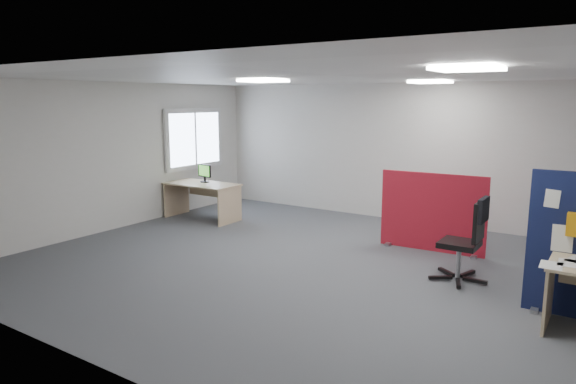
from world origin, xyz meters
The scene contains 11 objects.
floor centered at (0.00, 0.00, 0.00)m, with size 9.00×9.00×0.00m, color #4F5156.
ceiling centered at (0.00, 0.00, 2.70)m, with size 9.00×7.00×0.02m, color white.
wall_back centered at (0.00, 3.50, 1.35)m, with size 9.00×0.02×2.70m, color silver.
wall_front centered at (0.00, -3.50, 1.35)m, with size 9.00×0.02×2.70m, color silver.
wall_left centered at (-4.50, 0.00, 1.35)m, with size 0.02×7.00×2.70m, color silver.
window centered at (-4.44, 2.00, 1.55)m, with size 0.06×1.70×1.30m.
ceiling_lights centered at (0.33, 0.67, 2.67)m, with size 4.10×4.10×0.04m.
red_divider centered at (0.88, 1.73, 0.61)m, with size 1.67×0.30×1.25m.
second_desk centered at (-3.68, 1.41, 0.55)m, with size 1.50×0.75×0.73m.
monitor_second centered at (-3.73, 1.52, 0.93)m, with size 0.39×0.18×0.36m.
office_chair centered at (1.74, 0.57, 0.64)m, with size 0.72×0.75×1.13m.
Camera 1 is at (3.33, -6.13, 2.38)m, focal length 32.00 mm.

